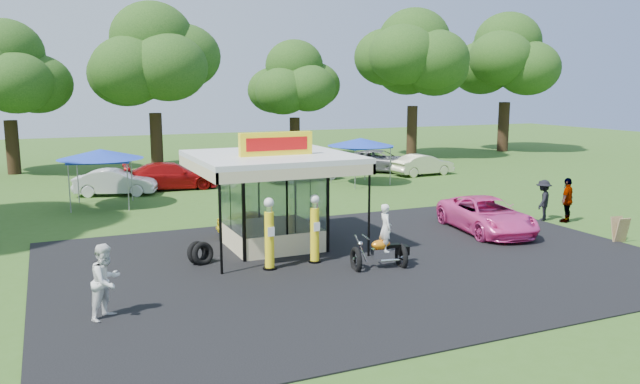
{
  "coord_description": "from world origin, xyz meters",
  "views": [
    {
      "loc": [
        -9.25,
        -15.63,
        5.74
      ],
      "look_at": [
        -0.57,
        4.0,
        2.08
      ],
      "focal_mm": 35.0,
      "sensor_mm": 36.0,
      "label": 1
    }
  ],
  "objects_px": {
    "spectator_west": "(106,281)",
    "tent_west": "(100,155)",
    "gas_station_kiosk": "(272,199)",
    "gas_pump_right": "(315,231)",
    "motorcycle": "(383,243)",
    "bg_car_a": "(115,182)",
    "spectator_east_b": "(567,200)",
    "bg_car_b": "(171,176)",
    "kiosk_car": "(253,222)",
    "bg_car_e": "(423,165)",
    "gas_pump_left": "(269,236)",
    "a_frame_sign": "(620,230)",
    "spectator_east_a": "(543,200)",
    "bg_car_d": "(380,161)",
    "bg_car_c": "(302,167)",
    "tent_east": "(361,142)",
    "pink_sedan": "(487,215)"
  },
  "relations": [
    {
      "from": "spectator_west",
      "to": "tent_west",
      "type": "xyz_separation_m",
      "value": [
        1.22,
        15.45,
        1.56
      ]
    },
    {
      "from": "gas_station_kiosk",
      "to": "gas_pump_right",
      "type": "xyz_separation_m",
      "value": [
        0.58,
        -2.5,
        -0.69
      ]
    },
    {
      "from": "motorcycle",
      "to": "bg_car_a",
      "type": "distance_m",
      "value": 18.66
    },
    {
      "from": "spectator_east_b",
      "to": "bg_car_b",
      "type": "relative_size",
      "value": 0.37
    },
    {
      "from": "gas_pump_right",
      "to": "kiosk_car",
      "type": "height_order",
      "value": "gas_pump_right"
    },
    {
      "from": "bg_car_e",
      "to": "gas_pump_right",
      "type": "bearing_deg",
      "value": 133.33
    },
    {
      "from": "bg_car_b",
      "to": "bg_car_e",
      "type": "distance_m",
      "value": 16.04
    },
    {
      "from": "gas_pump_left",
      "to": "motorcycle",
      "type": "distance_m",
      "value": 3.6
    },
    {
      "from": "a_frame_sign",
      "to": "tent_west",
      "type": "xyz_separation_m",
      "value": [
        -16.91,
        15.09,
        2.03
      ]
    },
    {
      "from": "gas_pump_left",
      "to": "spectator_east_b",
      "type": "xyz_separation_m",
      "value": [
        13.9,
        1.55,
        -0.16
      ]
    },
    {
      "from": "gas_pump_left",
      "to": "a_frame_sign",
      "type": "relative_size",
      "value": 2.47
    },
    {
      "from": "spectator_east_a",
      "to": "bg_car_e",
      "type": "xyz_separation_m",
      "value": [
        2.9,
        13.78,
        -0.2
      ]
    },
    {
      "from": "bg_car_b",
      "to": "bg_car_d",
      "type": "height_order",
      "value": "bg_car_b"
    },
    {
      "from": "gas_pump_left",
      "to": "spectator_east_b",
      "type": "bearing_deg",
      "value": 6.37
    },
    {
      "from": "spectator_east_a",
      "to": "bg_car_c",
      "type": "relative_size",
      "value": 0.36
    },
    {
      "from": "a_frame_sign",
      "to": "spectator_east_a",
      "type": "distance_m",
      "value": 4.19
    },
    {
      "from": "bg_car_a",
      "to": "tent_east",
      "type": "distance_m",
      "value": 13.9
    },
    {
      "from": "gas_station_kiosk",
      "to": "pink_sedan",
      "type": "distance_m",
      "value": 8.7
    },
    {
      "from": "a_frame_sign",
      "to": "spectator_east_a",
      "type": "bearing_deg",
      "value": 92.88
    },
    {
      "from": "pink_sedan",
      "to": "bg_car_c",
      "type": "xyz_separation_m",
      "value": [
        -1.52,
        15.53,
        0.15
      ]
    },
    {
      "from": "gas_station_kiosk",
      "to": "bg_car_c",
      "type": "relative_size",
      "value": 1.1
    },
    {
      "from": "bg_car_d",
      "to": "motorcycle",
      "type": "bearing_deg",
      "value": -169.36
    },
    {
      "from": "gas_pump_left",
      "to": "pink_sedan",
      "type": "distance_m",
      "value": 9.69
    },
    {
      "from": "bg_car_d",
      "to": "bg_car_a",
      "type": "bearing_deg",
      "value": 137.56
    },
    {
      "from": "motorcycle",
      "to": "tent_west",
      "type": "xyz_separation_m",
      "value": [
        -7.19,
        14.5,
        1.67
      ]
    },
    {
      "from": "motorcycle",
      "to": "bg_car_d",
      "type": "bearing_deg",
      "value": 69.27
    },
    {
      "from": "spectator_east_b",
      "to": "tent_west",
      "type": "relative_size",
      "value": 0.48
    },
    {
      "from": "a_frame_sign",
      "to": "bg_car_c",
      "type": "bearing_deg",
      "value": 110.57
    },
    {
      "from": "spectator_east_b",
      "to": "bg_car_c",
      "type": "height_order",
      "value": "spectator_east_b"
    },
    {
      "from": "bg_car_b",
      "to": "tent_east",
      "type": "relative_size",
      "value": 1.33
    },
    {
      "from": "spectator_east_b",
      "to": "bg_car_e",
      "type": "bearing_deg",
      "value": -126.42
    },
    {
      "from": "tent_west",
      "to": "bg_car_e",
      "type": "bearing_deg",
      "value": 8.1
    },
    {
      "from": "bg_car_e",
      "to": "spectator_east_a",
      "type": "bearing_deg",
      "value": 163.92
    },
    {
      "from": "a_frame_sign",
      "to": "tent_east",
      "type": "distance_m",
      "value": 16.59
    },
    {
      "from": "a_frame_sign",
      "to": "spectator_west",
      "type": "distance_m",
      "value": 18.14
    },
    {
      "from": "motorcycle",
      "to": "tent_east",
      "type": "height_order",
      "value": "tent_east"
    },
    {
      "from": "gas_station_kiosk",
      "to": "bg_car_b",
      "type": "distance_m",
      "value": 14.47
    },
    {
      "from": "gas_station_kiosk",
      "to": "gas_pump_left",
      "type": "height_order",
      "value": "gas_station_kiosk"
    },
    {
      "from": "gas_station_kiosk",
      "to": "kiosk_car",
      "type": "distance_m",
      "value": 2.56
    },
    {
      "from": "gas_pump_left",
      "to": "tent_west",
      "type": "height_order",
      "value": "tent_west"
    },
    {
      "from": "spectator_east_b",
      "to": "bg_car_b",
      "type": "xyz_separation_m",
      "value": [
        -13.75,
        15.5,
        -0.21
      ]
    },
    {
      "from": "tent_west",
      "to": "tent_east",
      "type": "bearing_deg",
      "value": 4.77
    },
    {
      "from": "bg_car_b",
      "to": "spectator_east_b",
      "type": "bearing_deg",
      "value": -134.8
    },
    {
      "from": "bg_car_e",
      "to": "tent_east",
      "type": "height_order",
      "value": "tent_east"
    },
    {
      "from": "spectator_west",
      "to": "gas_station_kiosk",
      "type": "bearing_deg",
      "value": -6.4
    },
    {
      "from": "kiosk_car",
      "to": "bg_car_c",
      "type": "xyz_separation_m",
      "value": [
        7.02,
        12.1,
        0.36
      ]
    },
    {
      "from": "gas_pump_left",
      "to": "bg_car_a",
      "type": "height_order",
      "value": "gas_pump_left"
    },
    {
      "from": "gas_pump_right",
      "to": "spectator_east_b",
      "type": "distance_m",
      "value": 12.37
    },
    {
      "from": "bg_car_c",
      "to": "tent_west",
      "type": "relative_size",
      "value": 1.23
    },
    {
      "from": "bg_car_c",
      "to": "gas_station_kiosk",
      "type": "bearing_deg",
      "value": 141.19
    }
  ]
}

